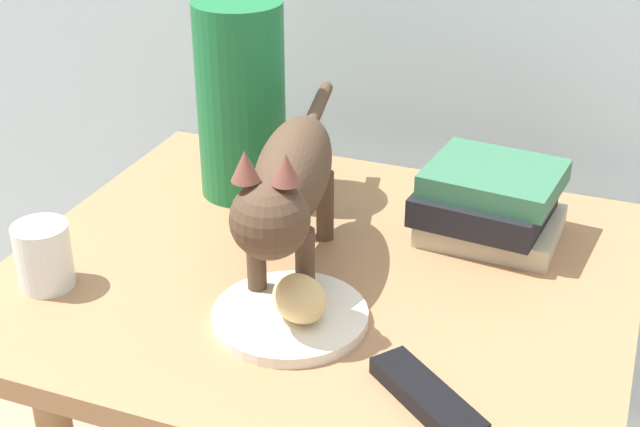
# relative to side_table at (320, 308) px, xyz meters

# --- Properties ---
(side_table) EXTENTS (0.80, 0.68, 0.51)m
(side_table) POSITION_rel_side_table_xyz_m (0.00, 0.00, 0.00)
(side_table) COLOR #9E724C
(side_table) RESTS_ON ground
(plate) EXTENTS (0.19, 0.19, 0.01)m
(plate) POSITION_rel_side_table_xyz_m (0.01, -0.13, 0.07)
(plate) COLOR silver
(plate) RESTS_ON side_table
(bread_roll) EXTENTS (0.10, 0.10, 0.05)m
(bread_roll) POSITION_rel_side_table_xyz_m (0.03, -0.13, 0.10)
(bread_roll) COLOR #E0BC7A
(bread_roll) RESTS_ON plate
(cat) EXTENTS (0.15, 0.47, 0.23)m
(cat) POSITION_rel_side_table_xyz_m (-0.03, -0.03, 0.20)
(cat) COLOR #4C3828
(cat) RESTS_ON side_table
(book_stack) EXTENTS (0.20, 0.18, 0.10)m
(book_stack) POSITION_rel_side_table_xyz_m (0.18, 0.16, 0.11)
(book_stack) COLOR #BCB299
(book_stack) RESTS_ON side_table
(green_vase) EXTENTS (0.13, 0.13, 0.29)m
(green_vase) POSITION_rel_side_table_xyz_m (-0.19, 0.17, 0.21)
(green_vase) COLOR #196B38
(green_vase) RESTS_ON side_table
(candle_jar) EXTENTS (0.07, 0.07, 0.08)m
(candle_jar) POSITION_rel_side_table_xyz_m (-0.31, -0.16, 0.10)
(candle_jar) COLOR silver
(candle_jar) RESTS_ON side_table
(tv_remote) EXTENTS (0.15, 0.13, 0.02)m
(tv_remote) POSITION_rel_side_table_xyz_m (0.20, -0.22, 0.07)
(tv_remote) COLOR black
(tv_remote) RESTS_ON side_table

